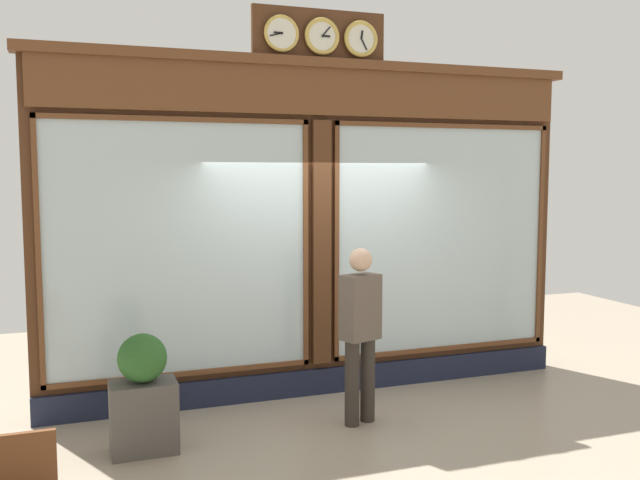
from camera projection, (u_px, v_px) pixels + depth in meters
The scene contains 4 objects.
shop_facade at pixel (316, 228), 7.54m from camera, with size 5.95×0.42×4.08m.
pedestrian at pixel (360, 328), 6.60m from camera, with size 0.41×0.33×1.69m.
planter_box at pixel (144, 417), 5.97m from camera, with size 0.56×0.36×0.62m, color #4C4742.
planter_shrub at pixel (142, 358), 5.92m from camera, with size 0.42×0.42×0.42m, color #285623.
Camera 1 is at (2.51, 6.96, 2.41)m, focal length 39.14 mm.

